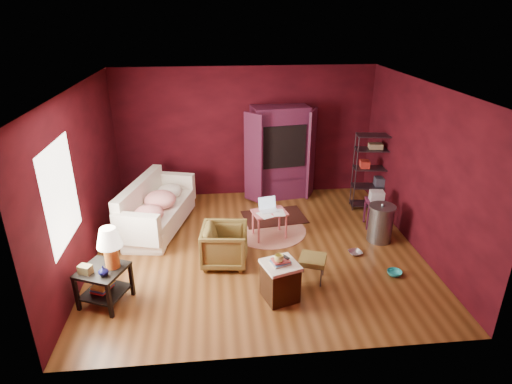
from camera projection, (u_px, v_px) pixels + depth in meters
room at (255, 174)px, 6.90m from camera, size 5.54×5.04×2.84m
sofa at (154, 211)px, 8.00m from camera, size 0.80×1.97×0.75m
armchair at (225, 244)px, 6.92m from camera, size 0.75×0.79×0.73m
pet_bowl_steel at (356, 248)px, 7.27m from camera, size 0.23×0.09×0.23m
pet_bowl_turquoise at (395, 269)px, 6.70m from camera, size 0.24×0.10×0.23m
vase at (103, 271)px, 5.74m from camera, size 0.17×0.17×0.14m
mug at (279, 257)px, 5.89m from camera, size 0.16×0.15×0.13m
side_table at (106, 259)px, 5.88m from camera, size 0.77×0.77×1.17m
sofa_cushions at (155, 209)px, 7.97m from camera, size 1.33×2.22×0.87m
hamper at (280, 280)px, 6.10m from camera, size 0.60×0.60×0.67m
footstool at (313, 260)px, 6.50m from camera, size 0.50×0.50×0.40m
rug_round at (269, 230)px, 8.08m from camera, size 1.59×1.59×0.01m
rug_oriental at (274, 217)px, 8.58m from camera, size 1.31×0.97×0.01m
laptop_desk at (269, 214)px, 7.70m from camera, size 0.67×0.57×0.74m
tv_armoire at (279, 151)px, 9.19m from camera, size 1.57×0.97×2.01m
wire_shelving at (373, 169)px, 8.69m from camera, size 0.81×0.43×1.59m
small_stand at (376, 200)px, 8.06m from camera, size 0.41×0.41×0.73m
trash_can at (381, 223)px, 7.62m from camera, size 0.60×0.60×0.74m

